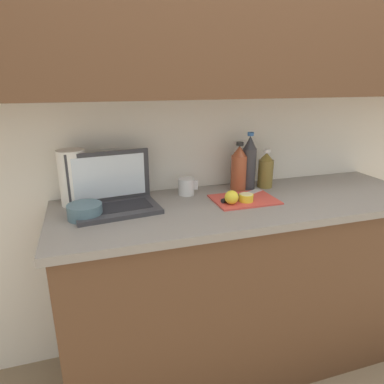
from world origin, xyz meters
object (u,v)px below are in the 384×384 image
object	(u,v)px
lemon_whole_beside	(232,197)
bottle_green_soda	(266,170)
laptop	(114,196)
bottle_oil_tall	(249,163)
bowl_white	(85,211)
bottle_water_clear	(239,168)
paper_towel_roll	(73,178)
cutting_board	(244,199)
measuring_cup	(187,186)
lemon_half_cut	(246,198)
knife	(235,197)

from	to	relation	value
lemon_whole_beside	bottle_green_soda	distance (m)	0.37
laptop	bottle_oil_tall	bearing A→B (deg)	-0.15
lemon_whole_beside	bowl_white	distance (m)	0.66
lemon_whole_beside	bowl_white	world-z (taller)	lemon_whole_beside
bottle_water_clear	paper_towel_roll	size ratio (longest dim) A/B	0.98
paper_towel_roll	bottle_oil_tall	bearing A→B (deg)	-1.35
laptop	cutting_board	size ratio (longest dim) A/B	1.31
paper_towel_roll	measuring_cup	bearing A→B (deg)	-1.88
bottle_water_clear	measuring_cup	xyz separation A→B (m)	(-0.29, 0.00, -0.07)
measuring_cup	lemon_half_cut	bearing A→B (deg)	-40.95
lemon_half_cut	bowl_white	size ratio (longest dim) A/B	0.47
lemon_whole_beside	bottle_green_soda	world-z (taller)	bottle_green_soda
bottle_oil_tall	bottle_water_clear	xyz separation A→B (m)	(-0.06, 0.00, -0.02)
cutting_board	measuring_cup	xyz separation A→B (m)	(-0.24, 0.17, 0.04)
bottle_water_clear	bowl_white	world-z (taller)	bottle_water_clear
measuring_cup	lemon_whole_beside	bearing A→B (deg)	-55.06
laptop	paper_towel_roll	distance (m)	0.21
lemon_half_cut	lemon_whole_beside	world-z (taller)	lemon_whole_beside
bottle_oil_tall	bottle_water_clear	bearing A→B (deg)	180.00
bottle_green_soda	paper_towel_roll	distance (m)	0.99
cutting_board	measuring_cup	bearing A→B (deg)	144.93
lemon_half_cut	paper_towel_roll	world-z (taller)	paper_towel_roll
bowl_white	laptop	bearing A→B (deg)	33.01
knife	lemon_whole_beside	distance (m)	0.08
laptop	paper_towel_roll	size ratio (longest dim) A/B	1.52
lemon_whole_beside	paper_towel_roll	world-z (taller)	paper_towel_roll
knife	paper_towel_roll	world-z (taller)	paper_towel_roll
knife	cutting_board	bearing A→B (deg)	-46.81
bowl_white	bottle_green_soda	bearing A→B (deg)	10.00
paper_towel_roll	lemon_whole_beside	bearing A→B (deg)	-18.85
cutting_board	knife	distance (m)	0.05
lemon_half_cut	paper_towel_roll	size ratio (longest dim) A/B	0.26
bottle_green_soda	bowl_white	xyz separation A→B (m)	(-0.95, -0.17, -0.06)
cutting_board	bottle_green_soda	bearing A→B (deg)	39.45
lemon_half_cut	measuring_cup	distance (m)	0.31
lemon_whole_beside	measuring_cup	world-z (taller)	measuring_cup
knife	lemon_whole_beside	bearing A→B (deg)	-153.98
laptop	lemon_whole_beside	distance (m)	0.54
knife	laptop	bearing A→B (deg)	146.40
bowl_white	cutting_board	bearing A→B (deg)	-0.05
bottle_green_soda	bottle_water_clear	size ratio (longest dim) A/B	0.81
bottle_oil_tall	bowl_white	distance (m)	0.87
bottle_water_clear	bowl_white	bearing A→B (deg)	-168.03
lemon_whole_beside	bottle_water_clear	world-z (taller)	bottle_water_clear
lemon_half_cut	knife	bearing A→B (deg)	124.47
cutting_board	bottle_water_clear	bearing A→B (deg)	75.37
cutting_board	bowl_white	xyz separation A→B (m)	(-0.74, 0.00, 0.03)
bottle_oil_tall	paper_towel_roll	world-z (taller)	bottle_oil_tall
bottle_green_soda	measuring_cup	world-z (taller)	bottle_green_soda
cutting_board	bottle_oil_tall	distance (m)	0.24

